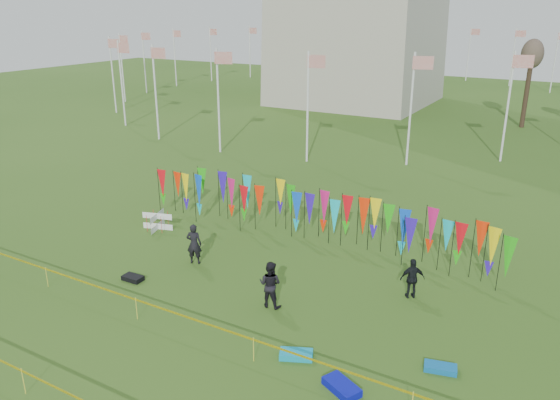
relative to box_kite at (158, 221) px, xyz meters
The scene contains 13 objects.
ground 9.12m from the box_kite, 35.80° to the right, with size 160.00×160.00×0.00m, color #2E5116.
flagpole_ring 43.33m from the box_kite, 98.81° to the left, with size 57.40×56.16×8.00m.
banner_row 8.19m from the box_kite, 18.91° to the left, with size 18.64×0.64×2.51m.
caution_tape_near 9.98m from the box_kite, 44.10° to the right, with size 26.00×0.02×0.90m.
caution_tape_far 13.71m from the box_kite, 58.48° to the right, with size 26.00×0.02×0.90m.
box_kite is the anchor object (origin of this frame).
person_left 4.67m from the box_kite, 27.56° to the right, with size 0.69×0.50×1.88m, color black.
person_mid 9.71m from the box_kite, 22.21° to the right, with size 0.91×0.56×1.87m, color black.
person_right 13.51m from the box_kite, ahead, with size 0.98×0.56×1.67m, color black.
kite_bag_turquoise 12.93m from the box_kite, 28.01° to the right, with size 1.09×0.54×0.22m, color #0DA3CA.
kite_bag_blue 15.03m from the box_kite, 27.05° to the right, with size 1.19×0.62×0.25m, color #0B11B5.
kite_bag_black 5.58m from the box_kite, 58.97° to the right, with size 0.87×0.51×0.20m, color black.
kite_bag_teal 16.32m from the box_kite, 15.62° to the right, with size 1.01×0.48×0.19m, color #0C66B1.
Camera 1 is at (11.15, -14.20, 10.93)m, focal length 35.00 mm.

